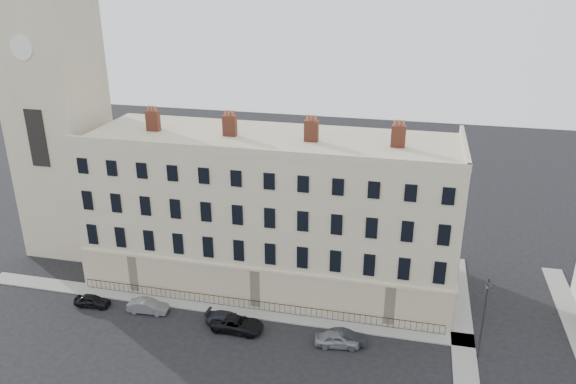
% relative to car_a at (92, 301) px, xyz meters
% --- Properties ---
extents(ground, '(160.00, 160.00, 0.00)m').
position_rel_car_a_xyz_m(ground, '(21.27, -2.58, -0.58)').
color(ground, black).
rests_on(ground, ground).
extents(terrace, '(36.22, 12.22, 17.00)m').
position_rel_car_a_xyz_m(terrace, '(15.31, 9.38, 6.92)').
color(terrace, '#C6BA93').
rests_on(terrace, ground).
extents(church_tower, '(8.00, 8.13, 44.00)m').
position_rel_car_a_xyz_m(church_tower, '(-8.73, 11.41, 18.08)').
color(church_tower, '#C6BA93').
rests_on(church_tower, ground).
extents(pavement_terrace, '(48.00, 2.00, 0.12)m').
position_rel_car_a_xyz_m(pavement_terrace, '(11.27, 2.42, -0.52)').
color(pavement_terrace, gray).
rests_on(pavement_terrace, ground).
extents(pavement_east_return, '(2.00, 24.00, 0.12)m').
position_rel_car_a_xyz_m(pavement_east_return, '(34.27, 5.42, -0.52)').
color(pavement_east_return, gray).
rests_on(pavement_east_return, ground).
extents(pavement_adjacent, '(2.00, 20.00, 0.12)m').
position_rel_car_a_xyz_m(pavement_adjacent, '(44.27, 7.42, -0.52)').
color(pavement_adjacent, gray).
rests_on(pavement_adjacent, ground).
extents(railings, '(35.00, 0.04, 0.96)m').
position_rel_car_a_xyz_m(railings, '(15.27, 2.82, -0.03)').
color(railings, black).
rests_on(railings, ground).
extents(car_a, '(3.48, 1.56, 1.16)m').
position_rel_car_a_xyz_m(car_a, '(0.00, 0.00, 0.00)').
color(car_a, black).
rests_on(car_a, ground).
extents(car_b, '(3.90, 1.57, 1.26)m').
position_rel_car_a_xyz_m(car_b, '(5.65, 0.27, 0.05)').
color(car_b, slate).
rests_on(car_b, ground).
extents(car_c, '(4.22, 1.85, 1.21)m').
position_rel_car_a_xyz_m(car_c, '(13.66, -0.00, 0.02)').
color(car_c, black).
rests_on(car_c, ground).
extents(car_d, '(4.72, 2.23, 1.30)m').
position_rel_car_a_xyz_m(car_d, '(14.72, -0.57, 0.07)').
color(car_d, black).
rests_on(car_d, ground).
extents(car_e, '(3.98, 1.94, 1.31)m').
position_rel_car_a_xyz_m(car_e, '(23.75, -0.74, 0.07)').
color(car_e, gray).
rests_on(car_e, ground).
extents(car_f, '(3.72, 1.57, 1.19)m').
position_rel_car_a_xyz_m(car_f, '(24.30, -0.24, 0.02)').
color(car_f, '#1F242A').
rests_on(car_f, ground).
extents(streetlamp, '(0.49, 1.62, 7.56)m').
position_rel_car_a_xyz_m(streetlamp, '(35.31, 0.33, 3.61)').
color(streetlamp, '#343339').
rests_on(streetlamp, ground).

